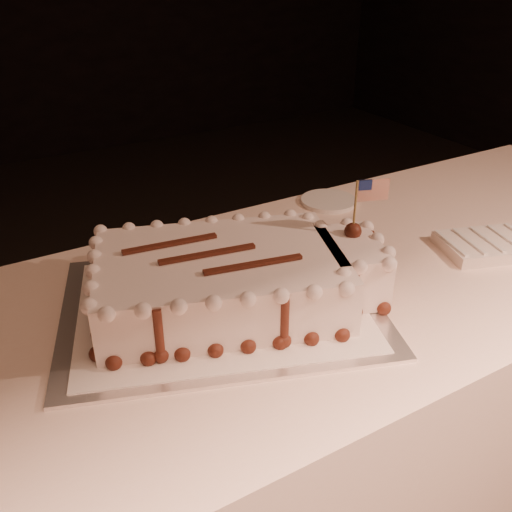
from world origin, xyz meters
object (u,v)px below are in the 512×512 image
napkin_stack (486,245)px  side_plate (329,201)px  banquet_table (288,417)px  sheet_cake (237,278)px  cake_board (221,306)px

napkin_stack → side_plate: 0.44m
banquet_table → side_plate: side_plate is taller
banquet_table → napkin_stack: napkin_stack is taller
sheet_cake → napkin_stack: bearing=-8.5°
banquet_table → cake_board: 0.42m
sheet_cake → napkin_stack: size_ratio=2.55×
cake_board → sheet_cake: 0.07m
cake_board → side_plate: side_plate is taller
side_plate → napkin_stack: bearing=-70.3°
cake_board → napkin_stack: (0.64, -0.10, 0.01)m
sheet_cake → napkin_stack: (0.61, -0.09, -0.05)m
sheet_cake → cake_board: bearing=160.9°
banquet_table → sheet_cake: (-0.14, -0.01, 0.44)m
side_plate → cake_board: bearing=-148.1°
sheet_cake → side_plate: 0.57m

